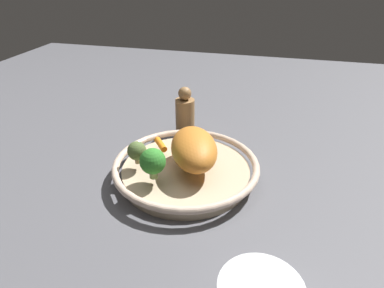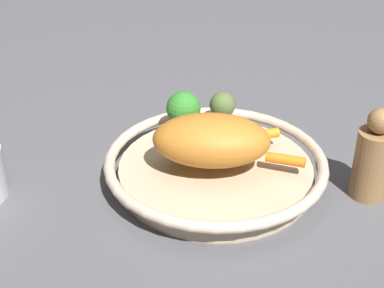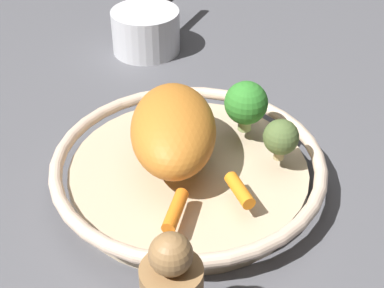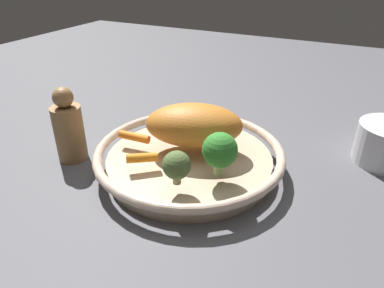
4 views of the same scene
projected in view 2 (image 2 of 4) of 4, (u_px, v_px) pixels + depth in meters
ground_plane at (215, 181)px, 0.82m from camera, size 2.23×2.23×0.00m
serving_bowl at (215, 168)px, 0.81m from camera, size 0.33×0.33×0.04m
roast_chicken_piece at (212, 140)px, 0.76m from camera, size 0.19×0.15×0.07m
baby_carrot_back at (285, 160)px, 0.77m from camera, size 0.06×0.02×0.02m
baby_carrot_left at (263, 135)px, 0.84m from camera, size 0.05×0.04×0.02m
broccoli_floret_edge at (223, 105)px, 0.87m from camera, size 0.04×0.04×0.05m
broccoli_floret_large at (184, 109)px, 0.84m from camera, size 0.05×0.05×0.07m
pepper_mill at (373, 159)px, 0.76m from camera, size 0.05×0.05×0.14m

